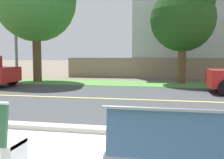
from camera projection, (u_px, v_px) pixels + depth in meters
The scene contains 10 objects.
ground_plane at pixel (135, 94), 10.88m from camera, with size 140.00×140.00×0.00m, color #665B4C.
curb_edge at pixel (102, 130), 5.36m from camera, with size 44.00×0.30×0.11m, color #ADA89E.
street_asphalt at pixel (130, 99), 9.41m from camera, with size 52.00×8.00×0.01m, color #383A3D.
road_centre_line at pixel (130, 99), 9.41m from camera, with size 48.00×0.14×0.01m, color #E0CC4C.
far_verge_grass at pixel (143, 84), 14.62m from camera, with size 48.00×2.80×0.02m, color #478438.
bench_right at pixel (193, 156), 2.91m from camera, with size 1.96×0.48×1.01m.
streetlamp at pixel (17, 16), 15.54m from camera, with size 0.24×2.10×6.72m.
shade_tree_left at pixel (185, 14), 14.41m from camera, with size 3.54×3.54×5.83m.
garden_wall at pixel (160, 68), 18.14m from camera, with size 13.00×0.36×1.40m, color gray.
house_across_street at pixel (200, 24), 20.39m from camera, with size 10.45×6.91×7.80m.
Camera 1 is at (1.25, -2.75, 1.55)m, focal length 42.77 mm.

